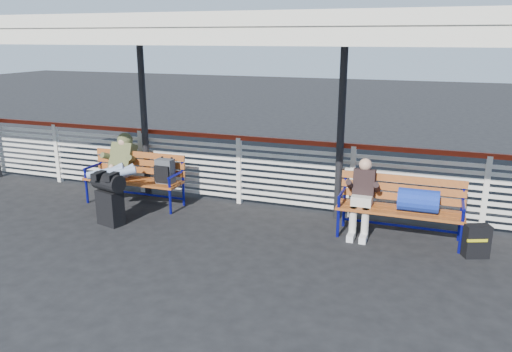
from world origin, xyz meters
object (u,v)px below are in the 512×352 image
at_px(traveler_man, 116,169).
at_px(companion_person, 362,196).
at_px(suitcase_side, 477,241).
at_px(bench_left, 143,173).
at_px(bench_right, 409,201).
at_px(luggage_stack, 109,197).

relative_size(traveler_man, companion_person, 1.43).
bearing_deg(suitcase_side, bench_left, 153.94).
bearing_deg(suitcase_side, companion_person, 147.13).
height_order(bench_right, companion_person, companion_person).
height_order(bench_right, traveler_man, traveler_man).
bearing_deg(bench_right, traveler_man, -176.39).
distance_m(traveler_man, companion_person, 4.15).
relative_size(bench_left, traveler_man, 1.10).
bearing_deg(bench_left, companion_person, -0.85).
bearing_deg(companion_person, luggage_stack, -165.53).
relative_size(bench_right, traveler_man, 1.10).
height_order(luggage_stack, traveler_man, traveler_man).
relative_size(luggage_stack, bench_left, 0.47).
bearing_deg(traveler_man, bench_left, 48.48).
relative_size(bench_right, companion_person, 1.57).
bearing_deg(suitcase_side, bench_right, 139.37).
height_order(traveler_man, suitcase_side, traveler_man).
height_order(bench_right, suitcase_side, bench_right).
distance_m(luggage_stack, bench_right, 4.58).
xyz_separation_m(bench_left, traveler_man, (-0.31, -0.35, 0.13)).
bearing_deg(traveler_man, luggage_stack, -63.30).
bearing_deg(companion_person, suitcase_side, -10.54).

